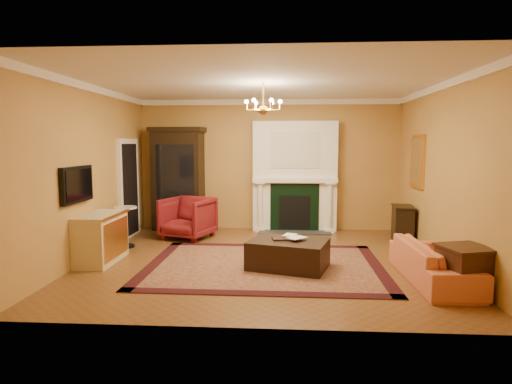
# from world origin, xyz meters

# --- Properties ---
(floor) EXTENTS (6.00, 5.50, 0.02)m
(floor) POSITION_xyz_m (0.00, 0.00, -0.01)
(floor) COLOR brown
(floor) RESTS_ON ground
(ceiling) EXTENTS (6.00, 5.50, 0.02)m
(ceiling) POSITION_xyz_m (0.00, 0.00, 3.01)
(ceiling) COLOR silver
(ceiling) RESTS_ON wall_back
(wall_back) EXTENTS (6.00, 0.02, 3.00)m
(wall_back) POSITION_xyz_m (0.00, 2.76, 1.50)
(wall_back) COLOR #C08F45
(wall_back) RESTS_ON floor
(wall_front) EXTENTS (6.00, 0.02, 3.00)m
(wall_front) POSITION_xyz_m (0.00, -2.76, 1.50)
(wall_front) COLOR #C08F45
(wall_front) RESTS_ON floor
(wall_left) EXTENTS (0.02, 5.50, 3.00)m
(wall_left) POSITION_xyz_m (-3.01, 0.00, 1.50)
(wall_left) COLOR #C08F45
(wall_left) RESTS_ON floor
(wall_right) EXTENTS (0.02, 5.50, 3.00)m
(wall_right) POSITION_xyz_m (3.01, 0.00, 1.50)
(wall_right) COLOR #C08F45
(wall_right) RESTS_ON floor
(fireplace) EXTENTS (1.90, 0.70, 2.50)m
(fireplace) POSITION_xyz_m (0.60, 2.57, 1.19)
(fireplace) COLOR white
(fireplace) RESTS_ON wall_back
(crown_molding) EXTENTS (6.00, 5.50, 0.12)m
(crown_molding) POSITION_xyz_m (0.00, 0.96, 2.94)
(crown_molding) COLOR white
(crown_molding) RESTS_ON ceiling
(doorway) EXTENTS (0.08, 1.05, 2.10)m
(doorway) POSITION_xyz_m (-2.95, 1.70, 1.05)
(doorway) COLOR white
(doorway) RESTS_ON wall_left
(tv_panel) EXTENTS (0.09, 0.95, 0.58)m
(tv_panel) POSITION_xyz_m (-2.95, -0.60, 1.35)
(tv_panel) COLOR black
(tv_panel) RESTS_ON wall_left
(gilt_mirror) EXTENTS (0.06, 0.76, 1.05)m
(gilt_mirror) POSITION_xyz_m (2.97, 1.40, 1.65)
(gilt_mirror) COLOR gold
(gilt_mirror) RESTS_ON wall_right
(chandelier) EXTENTS (0.63, 0.55, 0.53)m
(chandelier) POSITION_xyz_m (-0.00, 0.00, 2.61)
(chandelier) COLOR #BA8533
(chandelier) RESTS_ON ceiling
(oriental_rug) EXTENTS (3.87, 2.92, 0.02)m
(oriental_rug) POSITION_xyz_m (0.04, -0.34, 0.01)
(oriental_rug) COLOR #4C1010
(oriental_rug) RESTS_ON floor
(china_cabinet) EXTENTS (1.17, 0.61, 2.26)m
(china_cabinet) POSITION_xyz_m (-2.08, 2.49, 1.13)
(china_cabinet) COLOR black
(china_cabinet) RESTS_ON floor
(wingback_armchair) EXTENTS (1.18, 1.14, 0.96)m
(wingback_armchair) POSITION_xyz_m (-1.67, 1.61, 0.48)
(wingback_armchair) COLOR maroon
(wingback_armchair) RESTS_ON floor
(pedestal_table) EXTENTS (0.44, 0.44, 0.79)m
(pedestal_table) POSITION_xyz_m (-2.69, 0.74, 0.46)
(pedestal_table) COLOR black
(pedestal_table) RESTS_ON floor
(commode) EXTENTS (0.53, 1.11, 0.83)m
(commode) POSITION_xyz_m (-2.73, -0.29, 0.41)
(commode) COLOR beige
(commode) RESTS_ON floor
(coral_sofa) EXTENTS (0.62, 1.95, 0.75)m
(coral_sofa) POSITION_xyz_m (2.53, -0.99, 0.38)
(coral_sofa) COLOR #C1653D
(coral_sofa) RESTS_ON floor
(end_table) EXTENTS (0.68, 0.68, 0.64)m
(end_table) POSITION_xyz_m (2.72, -1.59, 0.32)
(end_table) COLOR #3A1F0F
(end_table) RESTS_ON floor
(console_table) EXTENTS (0.44, 0.68, 0.71)m
(console_table) POSITION_xyz_m (2.78, 1.58, 0.36)
(console_table) COLOR black
(console_table) RESTS_ON floor
(leather_ottoman) EXTENTS (1.39, 1.17, 0.45)m
(leather_ottoman) POSITION_xyz_m (0.43, -0.47, 0.24)
(leather_ottoman) COLOR black
(leather_ottoman) RESTS_ON oriental_rug
(ottoman_tray) EXTENTS (0.46, 0.38, 0.03)m
(ottoman_tray) POSITION_xyz_m (0.38, -0.37, 0.48)
(ottoman_tray) COLOR black
(ottoman_tray) RESTS_ON leather_ottoman
(book_a) EXTENTS (0.20, 0.08, 0.26)m
(book_a) POSITION_xyz_m (0.36, -0.27, 0.62)
(book_a) COLOR gray
(book_a) RESTS_ON ottoman_tray
(book_b) EXTENTS (0.16, 0.17, 0.29)m
(book_b) POSITION_xyz_m (0.49, -0.40, 0.64)
(book_b) COLOR gray
(book_b) RESTS_ON ottoman_tray
(topiary_left) EXTENTS (0.15, 0.15, 0.41)m
(topiary_left) POSITION_xyz_m (-0.08, 2.53, 1.45)
(topiary_left) COLOR tan
(topiary_left) RESTS_ON fireplace
(topiary_right) EXTENTS (0.16, 0.16, 0.44)m
(topiary_right) POSITION_xyz_m (1.15, 2.53, 1.47)
(topiary_right) COLOR tan
(topiary_right) RESTS_ON fireplace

